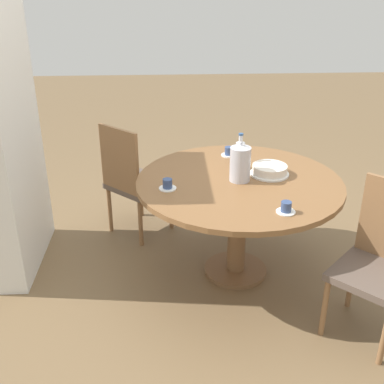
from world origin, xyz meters
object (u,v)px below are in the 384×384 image
bookshelf (8,144)px  coffee_pot (240,163)px  cake_main (270,170)px  chair_b (379,260)px  cup_b (286,208)px  cup_a (229,152)px  water_bottle (240,155)px  cup_c (168,185)px  chair_a (133,179)px

bookshelf → coffee_pot: 1.59m
bookshelf → cake_main: bookshelf is taller
chair_b → cup_b: bearing=-152.1°
cake_main → cup_b: 0.56m
chair_b → cup_a: (1.10, 0.75, 0.27)m
bookshelf → water_bottle: size_ratio=7.36×
coffee_pot → cup_c: coffee_pot is taller
cup_c → cup_b: bearing=-117.9°
chair_b → water_bottle: 1.15m
cup_a → cake_main: bearing=-148.2°
bookshelf → cup_a: (0.20, -1.55, -0.16)m
cake_main → cup_c: bearing=105.6°
cup_b → cup_c: same height
chair_b → coffee_pot: coffee_pot is taller
bookshelf → cake_main: size_ratio=7.19×
cake_main → cup_c: same height
chair_b → coffee_pot: 1.04m
water_bottle → cup_c: bearing=121.1°
cup_a → cup_c: bearing=140.9°
bookshelf → cup_a: bearing=97.5°
chair_b → water_bottle: size_ratio=3.59×
chair_a → cup_b: 1.47m
water_bottle → cup_a: bearing=9.4°
chair_a → coffee_pot: (-0.61, -0.76, 0.37)m
bookshelf → cup_c: bearing=71.3°
bookshelf → cup_c: size_ratio=17.06×
cake_main → cup_b: same height
chair_a → water_bottle: size_ratio=3.59×
bookshelf → chair_b: bearing=68.8°
coffee_pot → cup_c: size_ratio=2.41×
cake_main → cup_c: 0.73m
chair_a → coffee_pot: bearing=-175.9°
chair_b → bookshelf: (0.89, 2.30, 0.44)m
cup_c → bookshelf: bearing=71.3°
bookshelf → cup_b: 1.92m
chair_b → water_bottle: bearing=175.3°
water_bottle → cup_a: size_ratio=2.32×
chair_b → cup_c: size_ratio=8.33×
water_bottle → cake_main: size_ratio=0.98×
coffee_pot → water_bottle: size_ratio=1.04×
cup_a → bookshelf: bearing=97.5°
chair_b → cup_b: chair_b is taller
cup_b → cup_c: size_ratio=1.00×
cup_a → cup_b: same height
chair_a → bookshelf: 0.98m
bookshelf → cup_b: bearing=67.6°
chair_a → cup_a: size_ratio=8.33×
water_bottle → cup_b: size_ratio=2.32×
water_bottle → cup_a: (0.27, 0.04, -0.08)m
coffee_pot → cup_a: coffee_pot is taller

